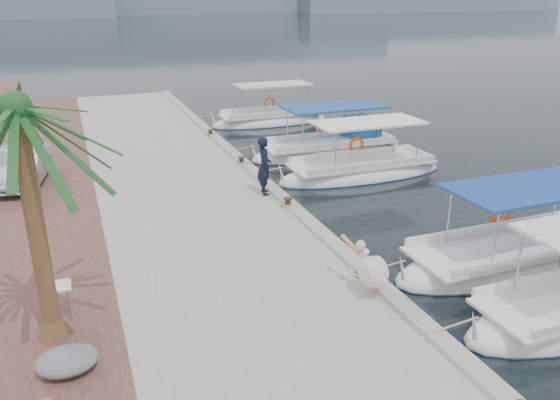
% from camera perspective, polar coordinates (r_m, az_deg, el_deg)
% --- Properties ---
extents(ground, '(400.00, 400.00, 0.00)m').
position_cam_1_polar(ground, '(16.51, 3.88, -4.04)').
color(ground, black).
rests_on(ground, ground).
extents(concrete_quay, '(6.00, 40.00, 0.50)m').
position_cam_1_polar(concrete_quay, '(20.01, -10.01, 0.98)').
color(concrete_quay, '#979792').
rests_on(concrete_quay, ground).
extents(quay_curb, '(0.44, 40.00, 0.12)m').
position_cam_1_polar(quay_curb, '(20.57, -2.47, 2.74)').
color(quay_curb, '#9D9A8B').
rests_on(quay_curb, concrete_quay).
extents(cobblestone_strip, '(4.00, 40.00, 0.50)m').
position_cam_1_polar(cobblestone_strip, '(19.78, -24.32, -0.85)').
color(cobblestone_strip, '#54322C').
rests_on(cobblestone_strip, ground).
extents(fishing_caique_b, '(7.60, 2.38, 2.83)m').
position_cam_1_polar(fishing_caique_b, '(16.28, 23.43, -5.72)').
color(fishing_caique_b, white).
rests_on(fishing_caique_b, ground).
extents(fishing_caique_c, '(7.23, 2.26, 2.83)m').
position_cam_1_polar(fishing_caique_c, '(22.32, 8.50, 2.80)').
color(fishing_caique_c, white).
rests_on(fishing_caique_c, ground).
extents(fishing_caique_d, '(7.50, 2.39, 2.83)m').
position_cam_1_polar(fishing_caique_d, '(25.24, 5.30, 5.20)').
color(fishing_caique_d, white).
rests_on(fishing_caique_d, ground).
extents(fishing_caique_e, '(6.92, 2.17, 2.83)m').
position_cam_1_polar(fishing_caique_e, '(31.31, -1.01, 8.21)').
color(fishing_caique_e, white).
rests_on(fishing_caique_e, ground).
extents(mooring_bollards, '(0.28, 20.28, 0.33)m').
position_cam_1_polar(mooring_bollards, '(17.38, 0.82, -0.21)').
color(mooring_bollards, black).
rests_on(mooring_bollards, concrete_quay).
extents(pelican, '(0.69, 1.55, 1.19)m').
position_cam_1_polar(pelican, '(12.48, 9.47, -7.21)').
color(pelican, tan).
rests_on(pelican, concrete_quay).
extents(fisherman, '(0.57, 0.78, 1.98)m').
position_cam_1_polar(fisherman, '(18.39, -1.65, 3.59)').
color(fisherman, black).
rests_on(fisherman, concrete_quay).
extents(date_palm, '(4.60, 4.60, 5.51)m').
position_cam_1_polar(date_palm, '(10.47, -25.90, 8.54)').
color(date_palm, brown).
rests_on(date_palm, cobblestone_strip).
extents(parked_car, '(2.00, 4.18, 1.32)m').
position_cam_1_polar(parked_car, '(21.63, -25.31, 3.30)').
color(parked_car, '#A2ABB9').
rests_on(parked_car, cobblestone_strip).
extents(tarp_bundle, '(1.10, 0.90, 0.40)m').
position_cam_1_polar(tarp_bundle, '(10.96, -21.35, -15.38)').
color(tarp_bundle, slate).
rests_on(tarp_bundle, cobblestone_strip).
extents(folding_table, '(0.55, 0.55, 0.73)m').
position_cam_1_polar(folding_table, '(12.46, -22.14, -9.13)').
color(folding_table, silver).
rests_on(folding_table, cobblestone_strip).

